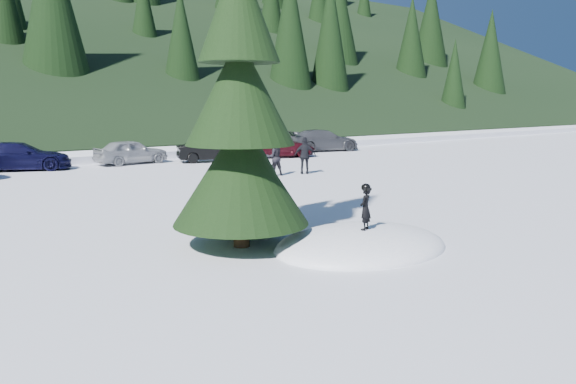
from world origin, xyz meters
TOP-DOWN VIEW (x-y plane):
  - ground at (0.00, 0.00)m, footprint 200.00×200.00m
  - snow_mound at (0.00, 0.00)m, footprint 4.48×3.52m
  - spruce_tall at (-2.20, 1.80)m, footprint 3.20×3.20m
  - spruce_short at (-1.20, 3.20)m, footprint 2.20×2.20m
  - child_skier at (-0.11, -0.22)m, footprint 0.43×0.37m
  - adult_0 at (6.16, 11.77)m, footprint 0.94×0.79m
  - adult_1 at (7.70, 11.37)m, footprint 1.08×0.96m
  - car_3 at (-2.70, 21.31)m, footprint 5.30×3.63m
  - car_4 at (2.91, 20.71)m, footprint 4.13×1.92m
  - car_5 at (7.05, 18.94)m, footprint 4.22×2.69m
  - car_6 at (11.62, 18.86)m, footprint 5.26×3.67m
  - car_7 at (16.78, 20.39)m, footprint 5.56×3.31m

SIDE VIEW (x-z plane):
  - ground at x=0.00m, z-range 0.00..0.00m
  - snow_mound at x=0.00m, z-range -0.48..0.48m
  - car_5 at x=7.05m, z-range 0.00..1.31m
  - car_6 at x=11.62m, z-range 0.00..1.33m
  - car_4 at x=2.91m, z-range 0.00..1.37m
  - car_3 at x=-2.70m, z-range 0.00..1.42m
  - car_7 at x=16.78m, z-range 0.00..1.51m
  - adult_0 at x=6.16m, z-range 0.00..1.74m
  - adult_1 at x=7.70m, z-range 0.00..1.75m
  - child_skier at x=-0.11m, z-range 0.48..1.49m
  - spruce_short at x=-1.20m, z-range -0.58..4.79m
  - spruce_tall at x=-2.20m, z-range -0.98..7.62m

